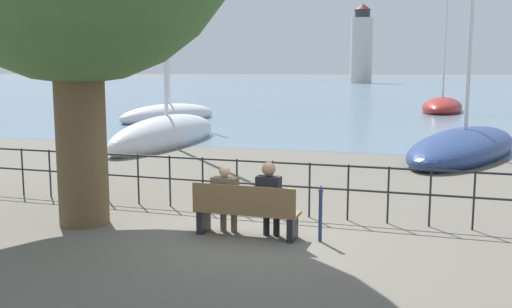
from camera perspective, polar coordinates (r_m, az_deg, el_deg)
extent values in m
plane|color=#605B51|center=(9.70, -0.91, -8.18)|extent=(1000.00, 1000.00, 0.00)
cube|color=slate|center=(169.29, 16.90, 6.98)|extent=(600.00, 300.00, 0.01)
cylinder|color=brown|center=(10.61, -17.11, 2.30)|extent=(0.88, 0.88, 3.42)
cube|color=brown|center=(9.59, -0.92, -5.74)|extent=(1.78, 0.45, 0.05)
cube|color=brown|center=(9.34, -1.32, -4.54)|extent=(1.78, 0.04, 0.45)
cube|color=black|center=(9.92, -5.26, -6.64)|extent=(0.10, 0.41, 0.40)
cube|color=black|center=(9.43, 3.67, -7.41)|extent=(0.10, 0.41, 0.40)
cylinder|color=brown|center=(9.94, -3.28, -6.44)|extent=(0.11, 0.11, 0.45)
cylinder|color=brown|center=(9.87, -2.21, -6.54)|extent=(0.11, 0.11, 0.45)
cube|color=brown|center=(9.76, -2.94, -5.05)|extent=(0.37, 0.26, 0.14)
cube|color=brown|center=(9.63, -3.13, -3.91)|extent=(0.44, 0.24, 0.53)
sphere|color=tan|center=(9.56, -3.15, -1.73)|extent=(0.19, 0.19, 0.19)
cylinder|color=black|center=(9.70, 1.05, -6.81)|extent=(0.11, 0.11, 0.45)
cylinder|color=black|center=(9.65, 2.06, -6.89)|extent=(0.11, 0.11, 0.45)
cube|color=black|center=(9.52, 1.41, -5.38)|extent=(0.33, 0.26, 0.14)
cube|color=black|center=(9.39, 1.27, -4.04)|extent=(0.39, 0.24, 0.59)
sphere|color=#A87A5B|center=(9.31, 1.28, -1.49)|extent=(0.23, 0.23, 0.23)
cylinder|color=black|center=(13.78, -22.31, -1.64)|extent=(0.04, 0.04, 1.05)
cylinder|color=black|center=(13.32, -19.91, -1.83)|extent=(0.04, 0.04, 1.05)
cylinder|color=black|center=(12.89, -17.34, -2.04)|extent=(0.04, 0.04, 1.05)
cylinder|color=black|center=(12.49, -14.60, -2.25)|extent=(0.04, 0.04, 1.05)
cylinder|color=black|center=(12.12, -11.69, -2.47)|extent=(0.04, 0.04, 1.05)
cylinder|color=black|center=(11.79, -8.60, -2.69)|extent=(0.04, 0.04, 1.05)
cylinder|color=black|center=(11.49, -5.34, -2.93)|extent=(0.04, 0.04, 1.05)
cylinder|color=black|center=(11.22, -1.92, -3.16)|extent=(0.04, 0.04, 1.05)
cylinder|color=black|center=(11.00, 1.66, -3.39)|extent=(0.04, 0.04, 1.05)
cylinder|color=black|center=(10.83, 5.37, -3.61)|extent=(0.04, 0.04, 1.05)
cylinder|color=black|center=(10.70, 9.18, -3.82)|extent=(0.04, 0.04, 1.05)
cylinder|color=black|center=(10.62, 13.08, -4.03)|extent=(0.04, 0.04, 1.05)
cylinder|color=black|center=(10.59, 17.01, -4.21)|extent=(0.04, 0.04, 1.05)
cylinder|color=black|center=(10.61, 20.95, -4.38)|extent=(0.04, 0.04, 1.05)
cylinder|color=black|center=(10.92, 1.67, -0.84)|extent=(13.10, 0.04, 0.04)
cylinder|color=black|center=(10.99, 1.66, -3.12)|extent=(13.10, 0.04, 0.04)
cylinder|color=navy|center=(9.34, 6.45, -6.26)|extent=(0.06, 0.06, 0.83)
cone|color=navy|center=(9.23, 6.50, -3.43)|extent=(0.09, 0.09, 0.11)
ellipsoid|color=silver|center=(32.57, -8.66, 3.81)|extent=(4.16, 7.36, 1.34)
cylinder|color=silver|center=(32.65, -8.89, 14.03)|extent=(0.14, 0.14, 10.82)
ellipsoid|color=navy|center=(20.12, 20.14, 0.62)|extent=(4.92, 9.28, 1.24)
ellipsoid|color=maroon|center=(41.17, 18.12, 4.42)|extent=(3.08, 7.44, 1.42)
cylinder|color=silver|center=(41.19, 18.46, 11.75)|extent=(0.14, 0.14, 9.68)
ellipsoid|color=silver|center=(21.79, -8.90, 1.76)|extent=(1.70, 7.98, 1.59)
cylinder|color=beige|center=(137.66, 10.51, 10.11)|extent=(5.03, 5.03, 15.04)
cylinder|color=#2D2D33|center=(138.21, 10.60, 13.61)|extent=(3.52, 3.52, 1.83)
cone|color=#4C1E19|center=(138.38, 10.62, 14.29)|extent=(4.02, 4.02, 1.47)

